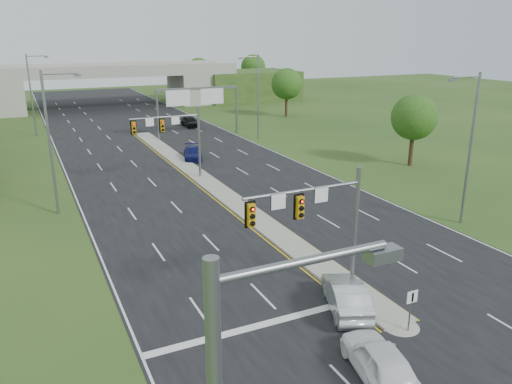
{
  "coord_description": "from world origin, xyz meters",
  "views": [
    {
      "loc": [
        -15.26,
        -19.9,
        13.42
      ],
      "look_at": [
        -1.12,
        9.89,
        3.0
      ],
      "focal_mm": 35.0,
      "sensor_mm": 36.0,
      "label": 1
    }
  ],
  "objects_px": {
    "keep_right_sign": "(411,304)",
    "car_far_b": "(193,153)",
    "car_silver": "(346,295)",
    "car_far_c": "(190,121)",
    "sign_gantry": "(197,98)",
    "signal_mast_near": "(320,216)",
    "overpass": "(104,89)",
    "car_white": "(380,361)",
    "signal_mast_far": "(176,132)"
  },
  "relations": [
    {
      "from": "sign_gantry",
      "to": "car_far_b",
      "type": "distance_m",
      "value": 13.92
    },
    {
      "from": "car_far_c",
      "to": "sign_gantry",
      "type": "bearing_deg",
      "value": -100.65
    },
    {
      "from": "keep_right_sign",
      "to": "car_far_c",
      "type": "bearing_deg",
      "value": 81.97
    },
    {
      "from": "overpass",
      "to": "car_far_c",
      "type": "height_order",
      "value": "overpass"
    },
    {
      "from": "sign_gantry",
      "to": "keep_right_sign",
      "type": "bearing_deg",
      "value": -97.7
    },
    {
      "from": "keep_right_sign",
      "to": "car_far_b",
      "type": "distance_m",
      "value": 37.28
    },
    {
      "from": "overpass",
      "to": "car_silver",
      "type": "distance_m",
      "value": 81.6
    },
    {
      "from": "car_white",
      "to": "car_far_b",
      "type": "distance_m",
      "value": 39.57
    },
    {
      "from": "signal_mast_near",
      "to": "car_far_c",
      "type": "bearing_deg",
      "value": 78.92
    },
    {
      "from": "overpass",
      "to": "signal_mast_near",
      "type": "bearing_deg",
      "value": -91.62
    },
    {
      "from": "signal_mast_far",
      "to": "car_far_b",
      "type": "distance_m",
      "value": 9.64
    },
    {
      "from": "signal_mast_far",
      "to": "sign_gantry",
      "type": "relative_size",
      "value": 0.6
    },
    {
      "from": "signal_mast_far",
      "to": "car_far_c",
      "type": "height_order",
      "value": "signal_mast_far"
    },
    {
      "from": "sign_gantry",
      "to": "car_white",
      "type": "height_order",
      "value": "sign_gantry"
    },
    {
      "from": "sign_gantry",
      "to": "car_silver",
      "type": "distance_m",
      "value": 47.38
    },
    {
      "from": "sign_gantry",
      "to": "overpass",
      "type": "height_order",
      "value": "overpass"
    },
    {
      "from": "signal_mast_far",
      "to": "car_far_c",
      "type": "distance_m",
      "value": 29.94
    },
    {
      "from": "car_white",
      "to": "car_far_c",
      "type": "bearing_deg",
      "value": -87.95
    },
    {
      "from": "keep_right_sign",
      "to": "sign_gantry",
      "type": "bearing_deg",
      "value": 82.3
    },
    {
      "from": "signal_mast_near",
      "to": "sign_gantry",
      "type": "relative_size",
      "value": 0.6
    },
    {
      "from": "sign_gantry",
      "to": "car_silver",
      "type": "bearing_deg",
      "value": -99.99
    },
    {
      "from": "car_silver",
      "to": "keep_right_sign",
      "type": "bearing_deg",
      "value": 138.77
    },
    {
      "from": "signal_mast_near",
      "to": "keep_right_sign",
      "type": "bearing_deg",
      "value": -63.06
    },
    {
      "from": "signal_mast_near",
      "to": "sign_gantry",
      "type": "bearing_deg",
      "value": 78.75
    },
    {
      "from": "signal_mast_near",
      "to": "keep_right_sign",
      "type": "relative_size",
      "value": 3.18
    },
    {
      "from": "keep_right_sign",
      "to": "overpass",
      "type": "bearing_deg",
      "value": 90.0
    },
    {
      "from": "sign_gantry",
      "to": "car_far_c",
      "type": "height_order",
      "value": "sign_gantry"
    },
    {
      "from": "car_silver",
      "to": "car_far_c",
      "type": "distance_m",
      "value": 55.13
    },
    {
      "from": "overpass",
      "to": "car_far_b",
      "type": "height_order",
      "value": "overpass"
    },
    {
      "from": "car_white",
      "to": "car_far_b",
      "type": "height_order",
      "value": "car_white"
    },
    {
      "from": "keep_right_sign",
      "to": "overpass",
      "type": "xyz_separation_m",
      "value": [
        0.0,
        84.53,
        2.04
      ]
    },
    {
      "from": "signal_mast_far",
      "to": "car_white",
      "type": "bearing_deg",
      "value": -91.98
    },
    {
      "from": "car_silver",
      "to": "car_far_c",
      "type": "height_order",
      "value": "car_silver"
    },
    {
      "from": "signal_mast_far",
      "to": "sign_gantry",
      "type": "xyz_separation_m",
      "value": [
        8.95,
        19.99,
        0.51
      ]
    },
    {
      "from": "sign_gantry",
      "to": "car_far_b",
      "type": "bearing_deg",
      "value": -111.78
    },
    {
      "from": "signal_mast_near",
      "to": "signal_mast_far",
      "type": "distance_m",
      "value": 25.0
    },
    {
      "from": "car_white",
      "to": "signal_mast_far",
      "type": "bearing_deg",
      "value": -79.01
    },
    {
      "from": "signal_mast_far",
      "to": "car_far_b",
      "type": "height_order",
      "value": "signal_mast_far"
    },
    {
      "from": "signal_mast_far",
      "to": "keep_right_sign",
      "type": "bearing_deg",
      "value": -85.61
    },
    {
      "from": "keep_right_sign",
      "to": "overpass",
      "type": "distance_m",
      "value": 84.55
    },
    {
      "from": "signal_mast_far",
      "to": "sign_gantry",
      "type": "bearing_deg",
      "value": 65.89
    },
    {
      "from": "overpass",
      "to": "car_far_c",
      "type": "xyz_separation_m",
      "value": [
        8.08,
        -27.25,
        -2.76
      ]
    },
    {
      "from": "overpass",
      "to": "car_white",
      "type": "xyz_separation_m",
      "value": [
        -3.35,
        -86.54,
        -2.73
      ]
    },
    {
      "from": "overpass",
      "to": "car_far_b",
      "type": "distance_m",
      "value": 47.42
    },
    {
      "from": "signal_mast_far",
      "to": "car_far_b",
      "type": "bearing_deg",
      "value": 62.41
    },
    {
      "from": "car_white",
      "to": "sign_gantry",
      "type": "bearing_deg",
      "value": -88.07
    },
    {
      "from": "signal_mast_near",
      "to": "car_silver",
      "type": "bearing_deg",
      "value": -62.48
    },
    {
      "from": "signal_mast_far",
      "to": "car_silver",
      "type": "bearing_deg",
      "value": -88.35
    },
    {
      "from": "signal_mast_near",
      "to": "car_far_b",
      "type": "height_order",
      "value": "signal_mast_near"
    },
    {
      "from": "keep_right_sign",
      "to": "car_far_b",
      "type": "relative_size",
      "value": 0.46
    }
  ]
}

